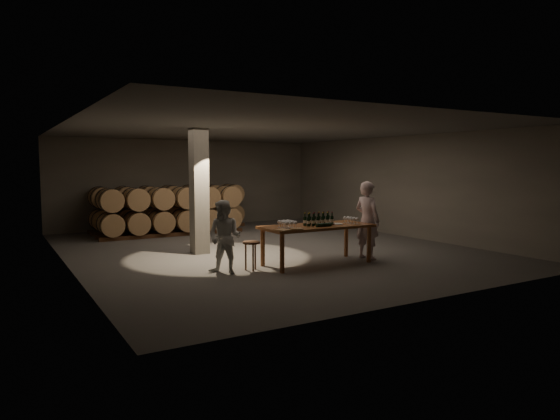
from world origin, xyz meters
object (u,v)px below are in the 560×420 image
tasting_table (317,230)px  stool (251,247)px  person_man (367,220)px  plate (337,224)px  person_woman (225,237)px  bottle_cluster (319,220)px  notebook_near (296,229)px

tasting_table → stool: bearing=174.8°
person_man → stool: bearing=74.7°
tasting_table → stool: size_ratio=4.16×
plate → person_woman: 2.75m
bottle_cluster → person_man: size_ratio=0.39×
tasting_table → notebook_near: bearing=-152.0°
stool → person_man: bearing=-4.3°
plate → stool: size_ratio=0.46×
stool → tasting_table: bearing=-5.2°
tasting_table → plate: 0.52m
tasting_table → bottle_cluster: bearing=-17.2°
person_man → notebook_near: bearing=88.2°
tasting_table → notebook_near: (-0.84, -0.45, 0.12)m
stool → person_woman: size_ratio=0.40×
notebook_near → stool: bearing=161.9°
plate → stool: 2.16m
tasting_table → plate: plate is taller
bottle_cluster → plate: bearing=-8.2°
bottle_cluster → notebook_near: bottle_cluster is taller
bottle_cluster → stool: (-1.65, 0.16, -0.50)m
bottle_cluster → notebook_near: size_ratio=2.85×
plate → person_woman: (-2.74, 0.20, -0.13)m
plate → notebook_near: 1.39m
notebook_near → tasting_table: bearing=47.8°
stool → person_man: 3.07m
stool → person_woman: 0.68m
person_man → tasting_table: bearing=75.7°
notebook_near → stool: size_ratio=0.41×
stool → person_woman: bearing=-177.8°
tasting_table → bottle_cluster: size_ratio=3.58×
person_man → person_woman: (-3.66, 0.20, -0.17)m
bottle_cluster → plate: bottle_cluster is taller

